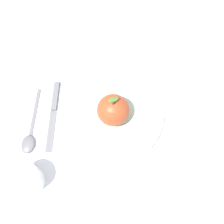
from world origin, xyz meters
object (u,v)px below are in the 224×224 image
at_px(apple, 113,111).
at_px(spoon, 30,136).
at_px(linen_napkin, 176,111).
at_px(dinner_plate, 112,113).
at_px(cup, 27,179).
at_px(side_bowl, 177,169).
at_px(knife, 54,109).

relative_size(apple, spoon, 0.52).
bearing_deg(linen_napkin, dinner_plate, 96.40).
bearing_deg(cup, apple, -48.33).
bearing_deg(dinner_plate, cup, 133.98).
relative_size(dinner_plate, cup, 3.84).
bearing_deg(side_bowl, apple, 51.70).
height_order(knife, linen_napkin, knife).
height_order(side_bowl, spoon, side_bowl).
bearing_deg(cup, side_bowl, -82.87).
xyz_separation_m(apple, spoon, (-0.06, 0.21, -0.05)).
xyz_separation_m(side_bowl, linen_napkin, (0.16, -0.01, -0.02)).
xyz_separation_m(dinner_plate, knife, (0.01, 0.15, -0.01)).
height_order(cup, knife, cup).
bearing_deg(linen_napkin, spoon, 103.58).
xyz_separation_m(cup, linen_napkin, (0.20, -0.36, -0.04)).
distance_m(apple, cup, 0.26).
height_order(dinner_plate, linen_napkin, dinner_plate).
relative_size(dinner_plate, spoon, 1.50).
distance_m(dinner_plate, knife, 0.15).
xyz_separation_m(knife, spoon, (-0.08, 0.05, 0.00)).
bearing_deg(apple, knife, 83.95).
xyz_separation_m(apple, linen_napkin, (0.03, -0.17, -0.06)).
relative_size(side_bowl, linen_napkin, 0.81).
distance_m(apple, linen_napkin, 0.18).
height_order(knife, spoon, spoon).
height_order(dinner_plate, cup, cup).
bearing_deg(spoon, linen_napkin, -76.42).
height_order(apple, spoon, apple).
distance_m(dinner_plate, spoon, 0.22).
distance_m(side_bowl, cup, 0.35).
height_order(apple, side_bowl, apple).
relative_size(dinner_plate, linen_napkin, 1.58).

